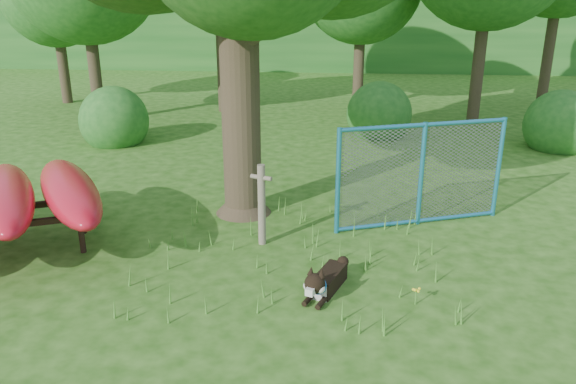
{
  "coord_description": "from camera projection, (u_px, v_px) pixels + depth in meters",
  "views": [
    {
      "loc": [
        0.93,
        -6.55,
        3.76
      ],
      "look_at": [
        0.2,
        1.2,
        1.0
      ],
      "focal_mm": 35.0,
      "sensor_mm": 36.0,
      "label": 1
    }
  ],
  "objects": [
    {
      "name": "shrub_right",
      "position": [
        557.0,
        148.0,
        14.41
      ],
      "size": [
        1.8,
        1.8,
        1.8
      ],
      "primitive_type": "sphere",
      "color": "#1F5E1E",
      "rests_on": "ground"
    },
    {
      "name": "wildflower_clump",
      "position": [
        416.0,
        291.0,
        7.12
      ],
      "size": [
        0.11,
        0.1,
        0.24
      ],
      "rotation": [
        0.0,
        0.0,
        0.03
      ],
      "color": "#4A8B2D",
      "rests_on": "ground"
    },
    {
      "name": "husky_dog",
      "position": [
        324.0,
        282.0,
        7.38
      ],
      "size": [
        0.6,
        1.09,
        0.52
      ],
      "rotation": [
        0.0,
        0.0,
        -0.35
      ],
      "color": "black",
      "rests_on": "ground"
    },
    {
      "name": "fence_section",
      "position": [
        421.0,
        174.0,
        9.41
      ],
      "size": [
        2.88,
        1.15,
        2.97
      ],
      "rotation": [
        0.0,
        0.0,
        0.36
      ],
      "color": "teal",
      "rests_on": "ground"
    },
    {
      "name": "wooden_post",
      "position": [
        262.0,
        203.0,
        8.7
      ],
      "size": [
        0.35,
        0.19,
        1.31
      ],
      "rotation": [
        0.0,
        0.0,
        -0.36
      ],
      "color": "#69604F",
      "rests_on": "ground"
    },
    {
      "name": "shrub_left",
      "position": [
        117.0,
        143.0,
        14.97
      ],
      "size": [
        1.8,
        1.8,
        1.8
      ],
      "primitive_type": "sphere",
      "color": "#1F5E1E",
      "rests_on": "ground"
    },
    {
      "name": "ground",
      "position": [
        265.0,
        292.0,
        7.48
      ],
      "size": [
        80.0,
        80.0,
        0.0
      ],
      "primitive_type": "plane",
      "color": "#1F4E0F",
      "rests_on": "ground"
    },
    {
      "name": "shrub_mid",
      "position": [
        378.0,
        135.0,
        15.75
      ],
      "size": [
        1.8,
        1.8,
        1.8
      ],
      "primitive_type": "sphere",
      "color": "#1F5E1E",
      "rests_on": "ground"
    },
    {
      "name": "wooded_hillside",
      "position": [
        328.0,
        7.0,
        32.75
      ],
      "size": [
        80.0,
        12.0,
        6.0
      ],
      "primitive_type": "cube",
      "color": "#1F5E1E",
      "rests_on": "ground"
    }
  ]
}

